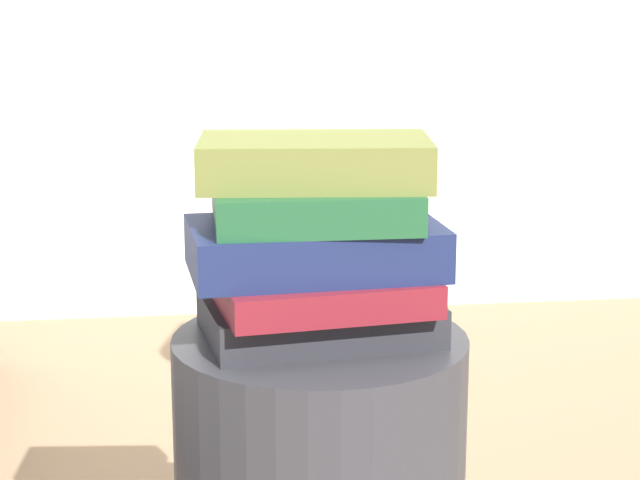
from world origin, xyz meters
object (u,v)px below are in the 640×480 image
(book_navy, at_px, (315,248))
(book_olive, at_px, (314,161))
(book_maroon, at_px, (321,288))
(book_forest, at_px, (314,203))
(book_charcoal, at_px, (322,318))

(book_navy, relative_size, book_olive, 1.09)
(book_maroon, height_order, book_forest, book_forest)
(book_maroon, relative_size, book_navy, 0.84)
(book_maroon, height_order, book_olive, book_olive)
(book_forest, bearing_deg, book_maroon, -61.17)
(book_navy, distance_m, book_forest, 0.05)
(book_charcoal, xyz_separation_m, book_forest, (-0.01, -0.01, 0.15))
(book_navy, xyz_separation_m, book_olive, (0.00, 0.01, 0.10))
(book_forest, distance_m, book_olive, 0.05)
(book_maroon, height_order, book_navy, book_navy)
(book_navy, xyz_separation_m, book_forest, (-0.00, 0.01, 0.05))
(book_navy, distance_m, book_olive, 0.10)
(book_maroon, bearing_deg, book_olive, 102.22)
(book_charcoal, relative_size, book_forest, 1.17)
(book_navy, bearing_deg, book_maroon, -29.63)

